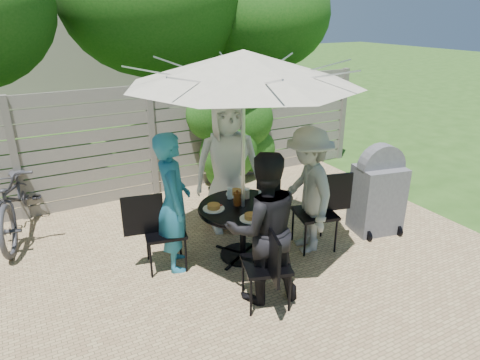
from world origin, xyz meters
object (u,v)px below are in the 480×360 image
person_right (308,191)px  syrup_jug (237,199)px  chair_back (226,204)px  person_left (173,203)px  umbrella (243,67)px  glass_back (230,193)px  bicycle (17,196)px  plate_left (214,207)px  plate_right (271,201)px  coffee_cup (246,194)px  chair_right (315,226)px  person_front (263,229)px  patio_table (243,222)px  bbq_grill (378,193)px  glass_front (257,209)px  plate_front (251,217)px  chair_left (164,246)px  glass_right (261,195)px  chair_front (266,281)px  plate_back (236,193)px  person_back (228,165)px

person_right → syrup_jug: (-0.85, 0.27, -0.03)m
chair_back → person_left: (-1.05, -0.73, 0.55)m
umbrella → glass_back: umbrella is taller
bicycle → plate_left: bearing=-31.2°
plate_right → person_left: bearing=165.6°
coffee_cup → bicycle: size_ratio=0.06×
bicycle → chair_right: bearing=-21.9°
person_front → patio_table: bearing=-90.0°
plate_right → bbq_grill: (1.60, -0.19, -0.15)m
glass_back → glass_front: 0.56m
plate_left → plate_front: size_ratio=1.00×
umbrella → chair_left: 2.26m
person_right → glass_right: person_right is taller
chair_left → chair_front: size_ratio=1.01×
plate_left → bbq_grill: (2.30, -0.37, -0.15)m
person_left → chair_front: (0.56, -1.14, -0.55)m
bbq_grill → plate_left: bearing=-177.5°
chair_back → plate_back: bearing=2.9°
plate_right → coffee_cup: bearing=125.3°
patio_table → syrup_jug: syrup_jug is taller
glass_right → bicycle: bicycle is taller
glass_right → syrup_jug: (-0.32, 0.03, 0.01)m
person_front → plate_front: (0.12, 0.46, -0.10)m
chair_back → chair_right: 1.37m
glass_front → coffee_cup: size_ratio=1.17×
coffee_cup → syrup_jug: bearing=-147.7°
glass_right → coffee_cup: size_ratio=1.17×
plate_back → glass_front: 0.63m
person_back → person_front: person_back is taller
chair_left → glass_back: bearing=13.9°
umbrella → chair_back: bearing=75.5°
glass_front → coffee_cup: 0.48m
person_back → person_right: bearing=-45.0°
person_right → chair_back: bearing=-139.4°
plate_front → plate_right: size_ratio=1.00×
person_front → glass_right: 0.97m
person_front → plate_back: bearing=-90.0°
person_left → plate_right: bearing=-90.0°
glass_back → glass_right: same height
glass_front → person_back: bearing=81.1°
person_front → glass_right: bearing=-105.5°
glass_back → bicycle: bicycle is taller
glass_back → person_front: bearing=-98.9°
person_back → plate_back: bearing=-90.0°
umbrella → plate_left: size_ratio=12.18×
chair_back → coffee_cup: (-0.09, -0.75, 0.47)m
person_left → person_front: 1.17m
chair_right → coffee_cup: bearing=-14.8°
chair_front → chair_right: 1.37m
chair_back → chair_left: bearing=-42.1°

